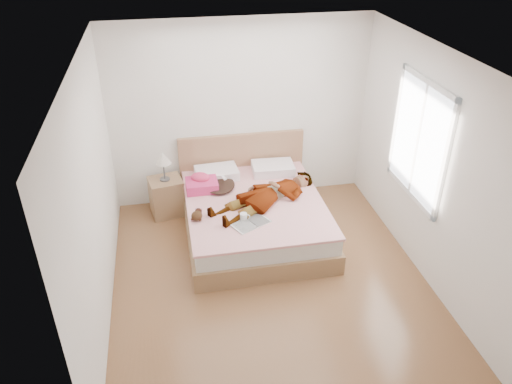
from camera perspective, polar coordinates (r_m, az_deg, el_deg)
The scene contains 11 objects.
ground at distance 5.95m, azimuth 1.56°, elevation -9.93°, with size 4.00×4.00×0.00m, color #513319.
woman at distance 6.38m, azimuth 1.26°, elevation -0.03°, with size 0.61×1.63×0.22m, color white.
hair at distance 6.72m, azimuth -4.31°, elevation 0.89°, with size 0.43×0.53×0.08m, color black.
phone at distance 6.62m, azimuth -3.69°, elevation 1.65°, with size 0.04×0.08×0.01m, color silver.
room_shell at distance 5.97m, azimuth 18.12°, elevation 5.62°, with size 4.00×4.00×4.00m.
bed at distance 6.60m, azimuth -0.30°, elevation -2.37°, with size 1.80×2.08×1.00m.
towel at distance 6.66m, azimuth -6.26°, elevation 0.98°, with size 0.42×0.36×0.22m.
magazine at distance 5.98m, azimuth -0.72°, elevation -3.48°, with size 0.54×0.47×0.03m.
coffee_mug at distance 6.00m, azimuth -1.40°, elevation -2.87°, with size 0.13×0.10×0.10m.
plush_toy at distance 6.06m, azimuth -6.75°, elevation -2.62°, with size 0.18×0.23×0.11m.
nightstand at distance 7.06m, azimuth -10.19°, elevation -0.20°, with size 0.50×0.47×0.95m.
Camera 1 is at (-1.01, -4.42, 3.86)m, focal length 35.00 mm.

